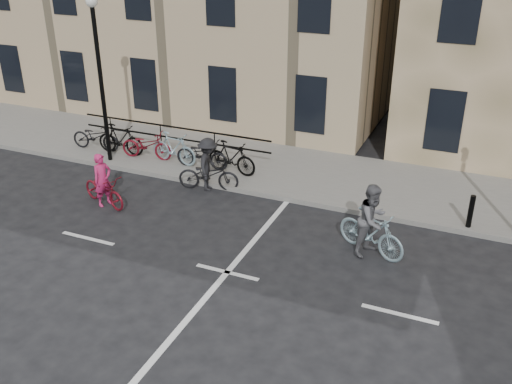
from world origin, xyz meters
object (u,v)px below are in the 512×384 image
at_px(lamp_post, 99,60).
at_px(cyclist_grey, 372,226).
at_px(cyclist_pink, 104,187).
at_px(cyclist_dark, 208,170).

xyz_separation_m(lamp_post, cyclist_grey, (9.35, -2.21, -2.75)).
bearing_deg(lamp_post, cyclist_pink, -56.51).
height_order(cyclist_pink, cyclist_dark, cyclist_dark).
distance_m(cyclist_grey, cyclist_dark, 5.62).
bearing_deg(cyclist_dark, lamp_post, 68.01).
xyz_separation_m(cyclist_grey, cyclist_dark, (-5.35, 1.71, -0.09)).
bearing_deg(cyclist_grey, cyclist_dark, 95.73).
bearing_deg(cyclist_grey, lamp_post, 100.14).
bearing_deg(cyclist_pink, lamp_post, 51.33).
bearing_deg(cyclist_pink, cyclist_dark, -29.60).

